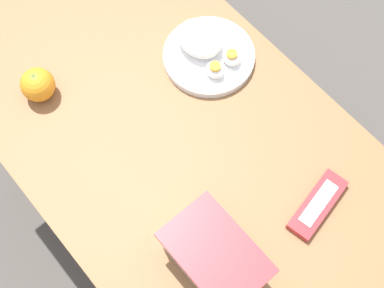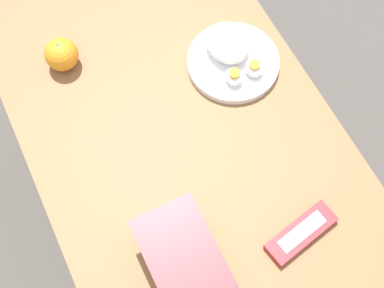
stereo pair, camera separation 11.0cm
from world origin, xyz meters
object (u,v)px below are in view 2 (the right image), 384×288
Objects in this scene: food_container at (182,260)px; orange_fruit at (62,54)px; candy_bar at (301,233)px; rice_plate at (232,56)px.

food_container is 2.57× the size of orange_fruit.
candy_bar is (-0.05, -0.24, -0.04)m from food_container.
food_container is at bearing -175.65° from orange_fruit.
rice_plate reaches higher than candy_bar.
orange_fruit is at bearing 25.50° from candy_bar.
rice_plate is 0.42m from candy_bar.
food_container is 0.24m from candy_bar.
orange_fruit is 0.47× the size of candy_bar.
rice_plate is at bearing -9.01° from candy_bar.
orange_fruit is 0.38m from rice_plate.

